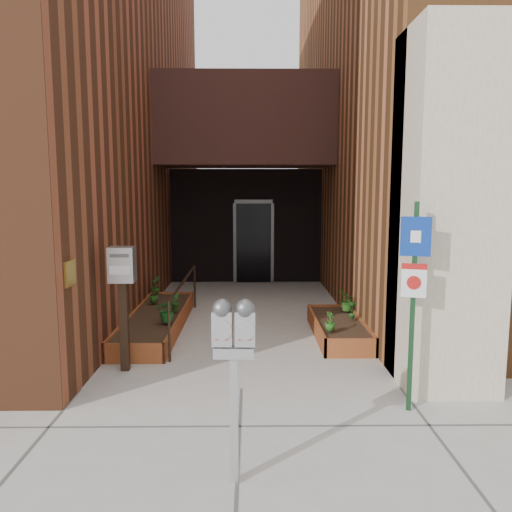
{
  "coord_description": "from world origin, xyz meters",
  "views": [
    {
      "loc": [
        0.12,
        -5.95,
        2.47
      ],
      "look_at": [
        0.2,
        1.8,
        1.43
      ],
      "focal_mm": 35.0,
      "sensor_mm": 36.0,
      "label": 1
    }
  ],
  "objects": [
    {
      "name": "ground",
      "position": [
        0.0,
        0.0,
        0.0
      ],
      "size": [
        80.0,
        80.0,
        0.0
      ],
      "primitive_type": "plane",
      "color": "#9E9991",
      "rests_on": "ground"
    },
    {
      "name": "architecture",
      "position": [
        -0.18,
        6.89,
        4.98
      ],
      "size": [
        20.0,
        14.6,
        10.0
      ],
      "color": "brown",
      "rests_on": "ground"
    },
    {
      "name": "planter_left",
      "position": [
        -1.55,
        2.7,
        0.13
      ],
      "size": [
        0.9,
        3.6,
        0.3
      ],
      "color": "brown",
      "rests_on": "ground"
    },
    {
      "name": "planter_right",
      "position": [
        1.6,
        2.2,
        0.13
      ],
      "size": [
        0.8,
        2.2,
        0.3
      ],
      "color": "brown",
      "rests_on": "ground"
    },
    {
      "name": "handrail",
      "position": [
        -1.05,
        2.65,
        0.75
      ],
      "size": [
        0.04,
        3.34,
        0.9
      ],
      "color": "black",
      "rests_on": "ground"
    },
    {
      "name": "parking_meter",
      "position": [
        -0.02,
        -2.0,
        1.23
      ],
      "size": [
        0.36,
        0.17,
        1.59
      ],
      "color": "#A7A7A9",
      "rests_on": "ground"
    },
    {
      "name": "sign_post",
      "position": [
        1.9,
        -0.63,
        1.44
      ],
      "size": [
        0.31,
        0.12,
        2.34
      ],
      "color": "#123319",
      "rests_on": "ground"
    },
    {
      "name": "payment_dropbox",
      "position": [
        -1.6,
        0.67,
        1.23
      ],
      "size": [
        0.35,
        0.27,
        1.71
      ],
      "color": "black",
      "rests_on": "ground"
    },
    {
      "name": "shrub_left_a",
      "position": [
        -1.25,
        2.07,
        0.5
      ],
      "size": [
        0.44,
        0.44,
        0.4
      ],
      "primitive_type": "imported",
      "rotation": [
        0.0,
        0.0,
        0.24
      ],
      "color": "#19571F",
      "rests_on": "planter_left"
    },
    {
      "name": "shrub_left_b",
      "position": [
        -1.25,
        2.85,
        0.46
      ],
      "size": [
        0.25,
        0.25,
        0.33
      ],
      "primitive_type": "imported",
      "rotation": [
        0.0,
        0.0,
        2.26
      ],
      "color": "#1F5117",
      "rests_on": "planter_left"
    },
    {
      "name": "shrub_left_c",
      "position": [
        -1.75,
        3.51,
        0.46
      ],
      "size": [
        0.26,
        0.26,
        0.33
      ],
      "primitive_type": "imported",
      "rotation": [
        0.0,
        0.0,
        3.82
      ],
      "color": "#204F16",
      "rests_on": "planter_left"
    },
    {
      "name": "shrub_left_d",
      "position": [
        -1.85,
        4.3,
        0.49
      ],
      "size": [
        0.27,
        0.27,
        0.38
      ],
      "primitive_type": "imported",
      "rotation": [
        0.0,
        0.0,
        5.27
      ],
      "color": "#23611B",
      "rests_on": "planter_left"
    },
    {
      "name": "shrub_right_a",
      "position": [
        1.35,
        1.53,
        0.45
      ],
      "size": [
        0.23,
        0.23,
        0.3
      ],
      "primitive_type": "imported",
      "rotation": [
        0.0,
        0.0,
        1.0
      ],
      "color": "#255D1A",
      "rests_on": "planter_right"
    },
    {
      "name": "shrub_right_b",
      "position": [
        1.84,
        2.24,
        0.45
      ],
      "size": [
        0.16,
        0.16,
        0.3
      ],
      "primitive_type": "imported",
      "rotation": [
        0.0,
        0.0,
        3.14
      ],
      "color": "#1B601D",
      "rests_on": "planter_right"
    },
    {
      "name": "shrub_right_c",
      "position": [
        1.85,
        2.79,
        0.49
      ],
      "size": [
        0.46,
        0.46,
        0.37
      ],
      "primitive_type": "imported",
      "rotation": [
        0.0,
        0.0,
        4.15
      ],
      "color": "#265618",
      "rests_on": "planter_right"
    }
  ]
}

